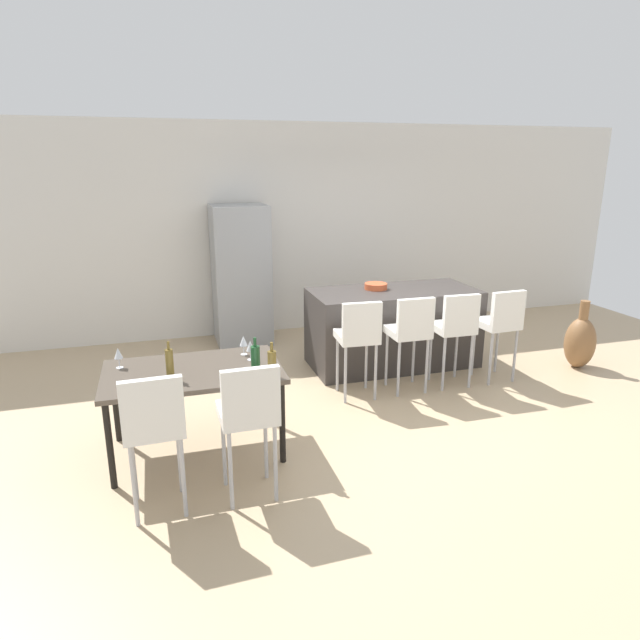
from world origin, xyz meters
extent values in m
plane|color=tan|center=(0.00, 0.00, 0.00)|extent=(10.00, 10.00, 0.00)
cube|color=silver|center=(0.00, 2.73, 1.45)|extent=(10.00, 0.12, 2.90)
cube|color=#383330|center=(0.48, 0.88, 0.46)|extent=(1.97, 0.89, 0.92)
cube|color=white|center=(-0.27, 0.12, 0.65)|extent=(0.43, 0.43, 0.08)
cube|color=white|center=(-0.28, -0.05, 0.87)|extent=(0.40, 0.09, 0.36)
cylinder|color=#B2B2B7|center=(-0.42, 0.29, 0.30)|extent=(0.03, 0.03, 0.61)
cylinder|color=#B2B2B7|center=(-0.10, 0.27, 0.30)|extent=(0.03, 0.03, 0.61)
cylinder|color=#B2B2B7|center=(-0.44, -0.03, 0.30)|extent=(0.03, 0.03, 0.61)
cylinder|color=#B2B2B7|center=(-0.12, -0.05, 0.30)|extent=(0.03, 0.03, 0.61)
cube|color=white|center=(0.30, 0.12, 0.65)|extent=(0.40, 0.40, 0.08)
cube|color=white|center=(0.30, -0.05, 0.87)|extent=(0.40, 0.06, 0.36)
cylinder|color=#B2B2B7|center=(0.14, 0.28, 0.30)|extent=(0.03, 0.03, 0.61)
cylinder|color=#B2B2B7|center=(0.46, 0.28, 0.30)|extent=(0.03, 0.03, 0.61)
cylinder|color=#B2B2B7|center=(0.14, -0.04, 0.30)|extent=(0.03, 0.03, 0.61)
cylinder|color=#B2B2B7|center=(0.46, -0.04, 0.30)|extent=(0.03, 0.03, 0.61)
cube|color=white|center=(0.83, 0.12, 0.65)|extent=(0.41, 0.41, 0.08)
cube|color=white|center=(0.82, -0.05, 0.87)|extent=(0.40, 0.07, 0.36)
cylinder|color=#B2B2B7|center=(0.67, 0.28, 0.30)|extent=(0.03, 0.03, 0.61)
cylinder|color=#B2B2B7|center=(0.99, 0.27, 0.30)|extent=(0.03, 0.03, 0.61)
cylinder|color=#B2B2B7|center=(0.66, -0.04, 0.30)|extent=(0.03, 0.03, 0.61)
cylinder|color=#B2B2B7|center=(0.98, -0.05, 0.30)|extent=(0.03, 0.03, 0.61)
cube|color=white|center=(1.38, 0.12, 0.65)|extent=(0.42, 0.42, 0.08)
cube|color=white|center=(1.39, -0.05, 0.87)|extent=(0.40, 0.08, 0.36)
cylinder|color=#B2B2B7|center=(1.21, 0.27, 0.30)|extent=(0.03, 0.03, 0.61)
cylinder|color=#B2B2B7|center=(1.53, 0.29, 0.30)|extent=(0.03, 0.03, 0.61)
cylinder|color=#B2B2B7|center=(1.23, -0.05, 0.30)|extent=(0.03, 0.03, 0.61)
cylinder|color=#B2B2B7|center=(1.55, -0.03, 0.30)|extent=(0.03, 0.03, 0.61)
cube|color=#4C4238|center=(-1.97, -0.59, 0.72)|extent=(1.43, 0.89, 0.04)
cylinder|color=black|center=(-2.62, -0.20, 0.35)|extent=(0.05, 0.05, 0.70)
cylinder|color=black|center=(-1.31, -0.20, 0.35)|extent=(0.05, 0.05, 0.70)
cylinder|color=black|center=(-2.62, -0.97, 0.35)|extent=(0.05, 0.05, 0.70)
cylinder|color=black|center=(-1.31, -0.97, 0.35)|extent=(0.05, 0.05, 0.70)
cube|color=white|center=(-2.29, -1.33, 0.65)|extent=(0.41, 0.41, 0.08)
cube|color=white|center=(-2.28, -1.50, 0.87)|extent=(0.40, 0.07, 0.36)
cylinder|color=#B2B2B7|center=(-2.45, -1.17, 0.30)|extent=(0.03, 0.03, 0.61)
cylinder|color=#B2B2B7|center=(-2.13, -1.16, 0.30)|extent=(0.03, 0.03, 0.61)
cylinder|color=#B2B2B7|center=(-2.44, -1.49, 0.30)|extent=(0.03, 0.03, 0.61)
cylinder|color=#B2B2B7|center=(-2.12, -1.48, 0.30)|extent=(0.03, 0.03, 0.61)
cube|color=white|center=(-1.64, -1.33, 0.65)|extent=(0.41, 0.41, 0.08)
cube|color=white|center=(-1.64, -1.50, 0.87)|extent=(0.40, 0.07, 0.36)
cylinder|color=#B2B2B7|center=(-1.81, -1.17, 0.30)|extent=(0.03, 0.03, 0.61)
cylinder|color=#B2B2B7|center=(-1.49, -1.17, 0.30)|extent=(0.03, 0.03, 0.61)
cylinder|color=#B2B2B7|center=(-1.80, -1.49, 0.30)|extent=(0.03, 0.03, 0.61)
cylinder|color=#B2B2B7|center=(-1.48, -1.49, 0.30)|extent=(0.03, 0.03, 0.61)
cylinder|color=brown|center=(-1.37, -0.93, 0.85)|extent=(0.07, 0.07, 0.21)
cylinder|color=brown|center=(-1.37, -0.93, 0.99)|extent=(0.02, 0.02, 0.07)
cylinder|color=#194723|center=(-1.48, -0.78, 0.85)|extent=(0.07, 0.07, 0.21)
cylinder|color=#194723|center=(-1.48, -0.78, 0.99)|extent=(0.03, 0.03, 0.07)
cylinder|color=brown|center=(-2.14, -0.74, 0.86)|extent=(0.06, 0.06, 0.24)
cylinder|color=brown|center=(-2.14, -0.74, 1.01)|extent=(0.02, 0.02, 0.06)
cylinder|color=silver|center=(-1.51, -0.35, 0.74)|extent=(0.06, 0.06, 0.00)
cylinder|color=silver|center=(-1.51, -0.35, 0.78)|extent=(0.01, 0.01, 0.08)
cone|color=silver|center=(-1.51, -0.35, 0.87)|extent=(0.07, 0.07, 0.09)
cylinder|color=silver|center=(-2.54, -0.38, 0.74)|extent=(0.06, 0.06, 0.00)
cylinder|color=silver|center=(-2.54, -0.38, 0.78)|extent=(0.01, 0.01, 0.08)
cone|color=silver|center=(-2.54, -0.38, 0.87)|extent=(0.07, 0.07, 0.09)
cylinder|color=silver|center=(-1.47, -0.50, 0.74)|extent=(0.06, 0.06, 0.00)
cylinder|color=silver|center=(-1.47, -0.50, 0.78)|extent=(0.01, 0.01, 0.08)
cone|color=silver|center=(-1.47, -0.50, 0.87)|extent=(0.07, 0.07, 0.09)
cube|color=#939699|center=(-1.11, 2.29, 0.92)|extent=(0.72, 0.68, 1.84)
cylinder|color=#C6512D|center=(0.29, 1.00, 0.96)|extent=(0.27, 0.27, 0.07)
ellipsoid|color=brown|center=(2.57, 0.13, 0.30)|extent=(0.35, 0.35, 0.61)
cylinder|color=brown|center=(2.57, 0.13, 0.70)|extent=(0.11, 0.11, 0.23)
camera|label=1|loc=(-2.18, -4.92, 2.37)|focal=30.92mm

